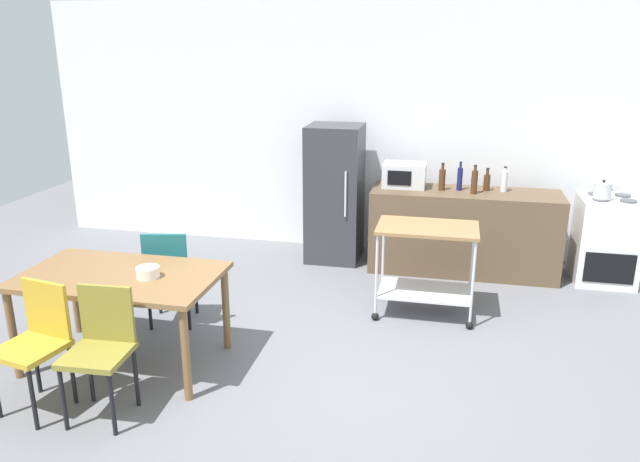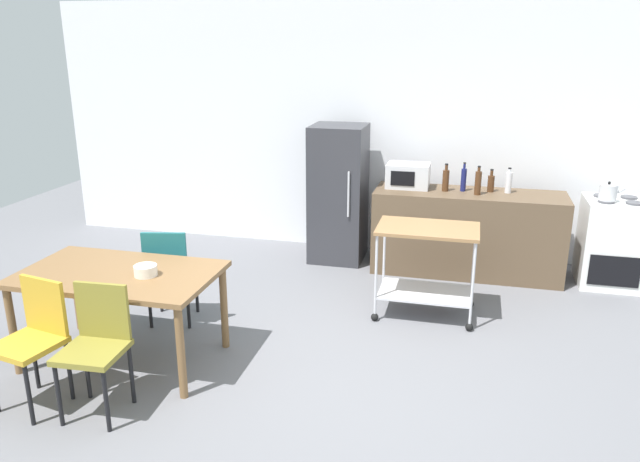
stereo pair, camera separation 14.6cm
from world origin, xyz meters
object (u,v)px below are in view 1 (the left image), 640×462
at_px(chair_teal, 169,270).
at_px(kettle, 603,190).
at_px(fruit_bowl, 148,272).
at_px(microwave, 404,175).
at_px(bottle_vinegar, 460,178).
at_px(kitchen_cart, 426,255).
at_px(bottle_hot_sauce, 487,182).
at_px(bottle_sparkling_water, 474,181).
at_px(chair_mustard, 37,338).
at_px(chair_olive, 101,344).
at_px(bottle_soy_sauce, 504,181).
at_px(stove_oven, 606,240).
at_px(bottle_wine, 442,179).
at_px(dining_table, 121,284).
at_px(refrigerator, 335,194).

distance_m(chair_teal, kettle, 4.31).
distance_m(chair_teal, fruit_bowl, 0.79).
relative_size(microwave, bottle_vinegar, 1.49).
bearing_deg(fruit_bowl, kitchen_cart, 36.00).
xyz_separation_m(bottle_hot_sauce, fruit_bowl, (-2.54, -2.74, -0.21)).
bearing_deg(bottle_sparkling_water, chair_mustard, -132.08).
bearing_deg(bottle_sparkling_water, kitchen_cart, -110.26).
relative_size(chair_olive, bottle_soy_sauce, 3.30).
distance_m(bottle_sparkling_water, bottle_hot_sauce, 0.22).
height_order(stove_oven, kitchen_cart, stove_oven).
height_order(microwave, kettle, microwave).
relative_size(stove_oven, microwave, 2.00).
distance_m(stove_oven, bottle_wine, 1.80).
bearing_deg(bottle_sparkling_water, dining_table, -136.11).
height_order(bottle_sparkling_water, bottle_soy_sauce, bottle_sparkling_water).
bearing_deg(stove_oven, bottle_wine, -179.53).
height_order(refrigerator, kitchen_cart, refrigerator).
bearing_deg(dining_table, kettle, 33.13).
height_order(chair_teal, bottle_vinegar, bottle_vinegar).
bearing_deg(kettle, microwave, 175.22).
distance_m(bottle_sparkling_water, fruit_bowl, 3.53).
distance_m(refrigerator, microwave, 0.82).
xyz_separation_m(chair_mustard, kitchen_cart, (2.50, 2.10, 0.05)).
bearing_deg(kettle, bottle_soy_sauce, 170.36).
relative_size(bottle_sparkling_water, kettle, 1.27).
bearing_deg(bottle_soy_sauce, bottle_sparkling_water, -152.88).
distance_m(chair_olive, bottle_sparkling_water, 4.06).
xyz_separation_m(microwave, fruit_bowl, (-1.66, -2.74, -0.24)).
distance_m(fruit_bowl, kettle, 4.48).
relative_size(chair_mustard, bottle_hot_sauce, 3.65).
bearing_deg(stove_oven, microwave, 178.14).
bearing_deg(stove_oven, bottle_vinegar, 178.92).
xyz_separation_m(dining_table, bottle_wine, (2.32, 2.64, 0.35)).
bearing_deg(chair_mustard, stove_oven, 48.91).
distance_m(chair_mustard, bottle_wine, 4.23).
xyz_separation_m(bottle_sparkling_water, bottle_hot_sauce, (0.13, 0.17, -0.03)).
height_order(chair_olive, bottle_wine, bottle_wine).
height_order(chair_teal, bottle_wine, bottle_wine).
bearing_deg(dining_table, bottle_sparkling_water, 43.89).
xyz_separation_m(chair_mustard, bottle_soy_sauce, (3.23, 3.39, 0.50)).
distance_m(chair_olive, bottle_hot_sauce, 4.27).
height_order(bottle_sparkling_water, bottle_hot_sauce, bottle_sparkling_water).
bearing_deg(chair_olive, dining_table, 105.00).
xyz_separation_m(stove_oven, bottle_vinegar, (-1.53, 0.03, 0.58)).
distance_m(refrigerator, fruit_bowl, 2.89).
relative_size(chair_olive, stove_oven, 0.97).
distance_m(refrigerator, bottle_hot_sauce, 1.67).
height_order(fruit_bowl, kettle, kettle).
bearing_deg(chair_mustard, chair_olive, 13.70).
bearing_deg(kettle, bottle_sparkling_water, 179.99).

